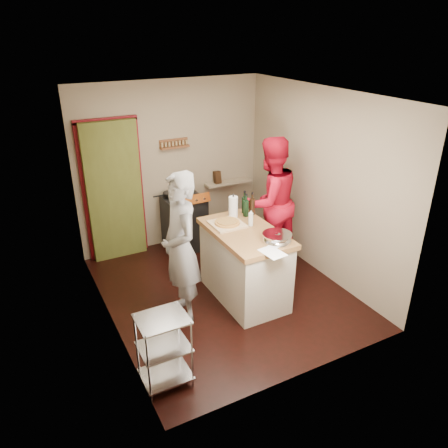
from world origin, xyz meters
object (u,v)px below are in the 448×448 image
at_px(stove, 185,222).
at_px(person_stripe, 180,249).
at_px(island, 245,263).
at_px(person_red, 270,202).
at_px(wire_shelving, 164,348).

relative_size(stove, person_stripe, 0.54).
relative_size(island, person_red, 0.75).
bearing_deg(island, stove, 94.93).
height_order(wire_shelving, person_stripe, person_stripe).
bearing_deg(person_red, stove, -51.41).
xyz_separation_m(stove, wire_shelving, (-1.33, -2.62, -0.01)).
xyz_separation_m(wire_shelving, person_stripe, (0.60, 0.97, 0.49)).
bearing_deg(wire_shelving, person_stripe, 58.43).
bearing_deg(person_stripe, wire_shelving, -28.05).
distance_m(stove, island, 1.67).
xyz_separation_m(wire_shelving, island, (1.47, 0.96, 0.07)).
height_order(stove, island, island).
bearing_deg(stove, person_stripe, -113.87).
xyz_separation_m(person_stripe, person_red, (1.68, 0.68, 0.03)).
xyz_separation_m(stove, person_red, (0.95, -0.97, 0.51)).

